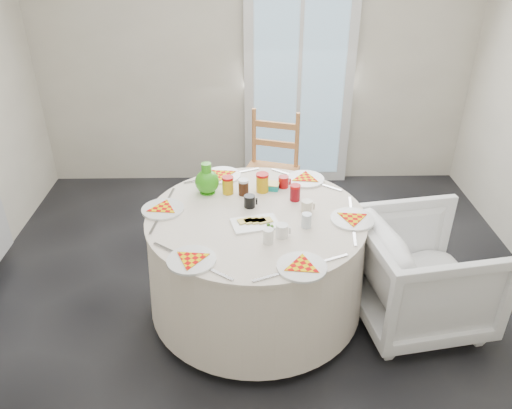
{
  "coord_description": "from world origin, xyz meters",
  "views": [
    {
      "loc": [
        -0.08,
        -2.55,
        2.3
      ],
      "look_at": [
        -0.03,
        0.05,
        0.8
      ],
      "focal_mm": 35.0,
      "sensor_mm": 36.0,
      "label": 1
    }
  ],
  "objects_px": {
    "table": "(256,262)",
    "green_pitcher": "(207,173)",
    "armchair": "(423,270)",
    "wooden_chair": "(269,173)"
  },
  "relations": [
    {
      "from": "table",
      "to": "green_pitcher",
      "type": "distance_m",
      "value": 0.66
    },
    {
      "from": "table",
      "to": "armchair",
      "type": "relative_size",
      "value": 1.75
    },
    {
      "from": "wooden_chair",
      "to": "armchair",
      "type": "distance_m",
      "value": 1.51
    },
    {
      "from": "armchair",
      "to": "green_pitcher",
      "type": "distance_m",
      "value": 1.5
    },
    {
      "from": "table",
      "to": "green_pitcher",
      "type": "relative_size",
      "value": 6.7
    },
    {
      "from": "wooden_chair",
      "to": "armchair",
      "type": "relative_size",
      "value": 1.22
    },
    {
      "from": "green_pitcher",
      "to": "table",
      "type": "bearing_deg",
      "value": -44.93
    },
    {
      "from": "wooden_chair",
      "to": "table",
      "type": "bearing_deg",
      "value": -79.52
    },
    {
      "from": "wooden_chair",
      "to": "armchair",
      "type": "bearing_deg",
      "value": -35.62
    },
    {
      "from": "wooden_chair",
      "to": "green_pitcher",
      "type": "relative_size",
      "value": 4.68
    }
  ]
}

